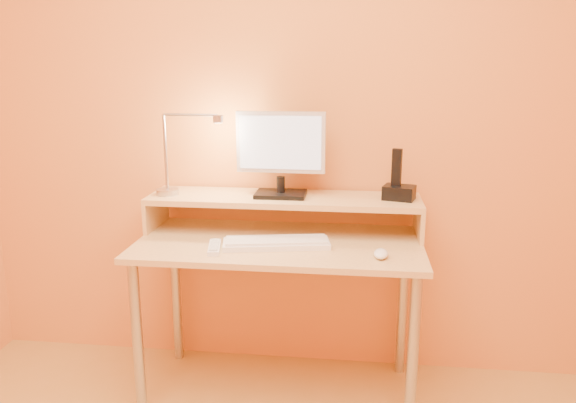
# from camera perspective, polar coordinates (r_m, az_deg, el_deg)

# --- Properties ---
(wall_back) EXTENTS (3.00, 0.04, 2.50)m
(wall_back) POSITION_cam_1_polar(r_m,az_deg,el_deg) (2.59, 0.04, 9.43)
(wall_back) COLOR orange
(wall_back) RESTS_ON floor
(desk_leg_fl) EXTENTS (0.04, 0.04, 0.69)m
(desk_leg_fl) POSITION_cam_1_polar(r_m,az_deg,el_deg) (2.43, -15.04, -13.62)
(desk_leg_fl) COLOR #ADADB4
(desk_leg_fl) RESTS_ON floor
(desk_leg_fr) EXTENTS (0.04, 0.04, 0.69)m
(desk_leg_fr) POSITION_cam_1_polar(r_m,az_deg,el_deg) (2.29, 12.55, -15.33)
(desk_leg_fr) COLOR #ADADB4
(desk_leg_fr) RESTS_ON floor
(desk_leg_bl) EXTENTS (0.04, 0.04, 0.69)m
(desk_leg_bl) POSITION_cam_1_polar(r_m,az_deg,el_deg) (2.85, -11.31, -9.15)
(desk_leg_bl) COLOR #ADADB4
(desk_leg_bl) RESTS_ON floor
(desk_leg_br) EXTENTS (0.04, 0.04, 0.69)m
(desk_leg_br) POSITION_cam_1_polar(r_m,az_deg,el_deg) (2.73, 11.57, -10.24)
(desk_leg_br) COLOR #ADADB4
(desk_leg_br) RESTS_ON floor
(desk_lower) EXTENTS (1.20, 0.60, 0.02)m
(desk_lower) POSITION_cam_1_polar(r_m,az_deg,el_deg) (2.38, -0.89, -4.33)
(desk_lower) COLOR #E9B76E
(desk_lower) RESTS_ON floor
(shelf_riser_left) EXTENTS (0.02, 0.30, 0.14)m
(shelf_riser_left) POSITION_cam_1_polar(r_m,az_deg,el_deg) (2.64, -13.27, -1.07)
(shelf_riser_left) COLOR #E9B76E
(shelf_riser_left) RESTS_ON desk_lower
(shelf_riser_right) EXTENTS (0.02, 0.30, 0.14)m
(shelf_riser_right) POSITION_cam_1_polar(r_m,az_deg,el_deg) (2.49, 13.17, -1.91)
(shelf_riser_right) COLOR #E9B76E
(shelf_riser_right) RESTS_ON desk_lower
(desk_shelf) EXTENTS (1.20, 0.30, 0.02)m
(desk_shelf) POSITION_cam_1_polar(r_m,az_deg,el_deg) (2.48, -0.43, 0.27)
(desk_shelf) COLOR #E9B76E
(desk_shelf) RESTS_ON desk_lower
(monitor_foot) EXTENTS (0.22, 0.16, 0.02)m
(monitor_foot) POSITION_cam_1_polar(r_m,az_deg,el_deg) (2.47, -0.75, 0.76)
(monitor_foot) COLOR black
(monitor_foot) RESTS_ON desk_shelf
(monitor_neck) EXTENTS (0.04, 0.04, 0.07)m
(monitor_neck) POSITION_cam_1_polar(r_m,az_deg,el_deg) (2.47, -0.75, 1.76)
(monitor_neck) COLOR black
(monitor_neck) RESTS_ON monitor_foot
(monitor_panel) EXTENTS (0.39, 0.04, 0.26)m
(monitor_panel) POSITION_cam_1_polar(r_m,az_deg,el_deg) (2.44, -0.73, 6.05)
(monitor_panel) COLOR silver
(monitor_panel) RESTS_ON monitor_neck
(monitor_back) EXTENTS (0.35, 0.02, 0.22)m
(monitor_back) POSITION_cam_1_polar(r_m,az_deg,el_deg) (2.47, -0.66, 6.13)
(monitor_back) COLOR black
(monitor_back) RESTS_ON monitor_panel
(monitor_screen) EXTENTS (0.35, 0.01, 0.23)m
(monitor_screen) POSITION_cam_1_polar(r_m,az_deg,el_deg) (2.42, -0.79, 5.99)
(monitor_screen) COLOR silver
(monitor_screen) RESTS_ON monitor_panel
(lamp_base) EXTENTS (0.10, 0.10, 0.02)m
(lamp_base) POSITION_cam_1_polar(r_m,az_deg,el_deg) (2.56, -12.14, 0.98)
(lamp_base) COLOR #ADADB4
(lamp_base) RESTS_ON desk_shelf
(lamp_post) EXTENTS (0.01, 0.01, 0.33)m
(lamp_post) POSITION_cam_1_polar(r_m,az_deg,el_deg) (2.53, -12.35, 4.90)
(lamp_post) COLOR #ADADB4
(lamp_post) RESTS_ON lamp_base
(lamp_arm) EXTENTS (0.24, 0.01, 0.01)m
(lamp_arm) POSITION_cam_1_polar(r_m,az_deg,el_deg) (2.47, -9.89, 8.67)
(lamp_arm) COLOR #ADADB4
(lamp_arm) RESTS_ON lamp_post
(lamp_head) EXTENTS (0.04, 0.04, 0.03)m
(lamp_head) POSITION_cam_1_polar(r_m,az_deg,el_deg) (2.44, -7.15, 8.35)
(lamp_head) COLOR #ADADB4
(lamp_head) RESTS_ON lamp_arm
(lamp_bulb) EXTENTS (0.03, 0.03, 0.00)m
(lamp_bulb) POSITION_cam_1_polar(r_m,az_deg,el_deg) (2.44, -7.13, 7.98)
(lamp_bulb) COLOR #FFEAC6
(lamp_bulb) RESTS_ON lamp_head
(phone_dock) EXTENTS (0.15, 0.13, 0.06)m
(phone_dock) POSITION_cam_1_polar(r_m,az_deg,el_deg) (2.46, 11.23, 0.90)
(phone_dock) COLOR black
(phone_dock) RESTS_ON desk_shelf
(phone_handset) EXTENTS (0.05, 0.04, 0.16)m
(phone_handset) POSITION_cam_1_polar(r_m,az_deg,el_deg) (2.43, 11.00, 3.43)
(phone_handset) COLOR black
(phone_handset) RESTS_ON phone_dock
(phone_led) EXTENTS (0.01, 0.00, 0.04)m
(phone_led) POSITION_cam_1_polar(r_m,az_deg,el_deg) (2.41, 12.38, 0.59)
(phone_led) COLOR #2B83FF
(phone_led) RESTS_ON phone_dock
(keyboard) EXTENTS (0.45, 0.22, 0.02)m
(keyboard) POSITION_cam_1_polar(r_m,az_deg,el_deg) (2.30, -1.20, -4.32)
(keyboard) COLOR white
(keyboard) RESTS_ON desk_lower
(mouse) EXTENTS (0.06, 0.10, 0.03)m
(mouse) POSITION_cam_1_polar(r_m,az_deg,el_deg) (2.20, 9.43, -5.26)
(mouse) COLOR white
(mouse) RESTS_ON desk_lower
(remote_control) EXTENTS (0.08, 0.18, 0.02)m
(remote_control) POSITION_cam_1_polar(r_m,az_deg,el_deg) (2.28, -7.49, -4.65)
(remote_control) COLOR white
(remote_control) RESTS_ON desk_lower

